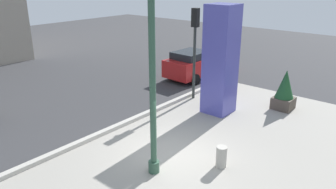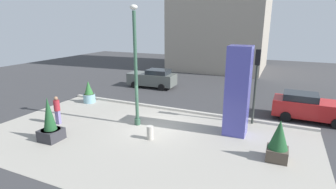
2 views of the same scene
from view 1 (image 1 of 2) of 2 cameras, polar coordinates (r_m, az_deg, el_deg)
ground_plane at (r=14.58m, az=-11.81°, el=-5.06°), size 60.00×60.00×0.00m
plaza_pavement at (r=11.02m, az=8.68°, el=-13.68°), size 18.00×10.00×0.02m
curb_strip at (r=13.92m, az=-9.56°, el=-5.79°), size 18.00×0.24×0.16m
lamp_post at (r=9.65m, az=-2.72°, el=4.09°), size 0.44×0.44×7.03m
art_pillar_blue at (r=14.99m, az=9.07°, el=5.81°), size 1.23×1.23×4.92m
potted_plant_curbside at (r=16.50m, az=19.52°, el=0.65°), size 0.92×0.92×1.93m
concrete_bollard at (r=11.28m, az=9.21°, el=-10.60°), size 0.36×0.36×0.75m
traffic_light_corner at (r=16.49m, az=4.65°, el=9.52°), size 0.28×0.42×4.58m
car_passing_lane at (r=20.73m, az=4.90°, el=5.39°), size 4.57×2.22×1.72m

